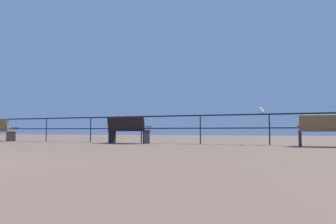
# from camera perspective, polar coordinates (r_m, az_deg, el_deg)

# --- Properties ---
(pier_railing) EXTENTS (23.71, 0.05, 1.04)m
(pier_railing) POSITION_cam_1_polar(r_m,az_deg,el_deg) (11.94, -4.97, -2.01)
(pier_railing) COLOR black
(pier_railing) RESTS_ON ground_plane
(bench_near_left) EXTENTS (1.66, 0.77, 0.97)m
(bench_near_left) POSITION_cam_1_polar(r_m,az_deg,el_deg) (11.43, -7.58, -3.12)
(bench_near_left) COLOR black
(bench_near_left) RESTS_ON ground_plane
(bench_near_right) EXTENTS (1.56, 0.75, 0.92)m
(bench_near_right) POSITION_cam_1_polar(r_m,az_deg,el_deg) (10.01, 27.47, -2.83)
(bench_near_right) COLOR brown
(bench_near_right) RESTS_ON ground_plane
(seagull_on_rail) EXTENTS (0.19, 0.43, 0.20)m
(seagull_on_rail) POSITION_cam_1_polar(r_m,az_deg,el_deg) (10.69, 16.94, 0.21)
(seagull_on_rail) COLOR white
(seagull_on_rail) RESTS_ON pier_railing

